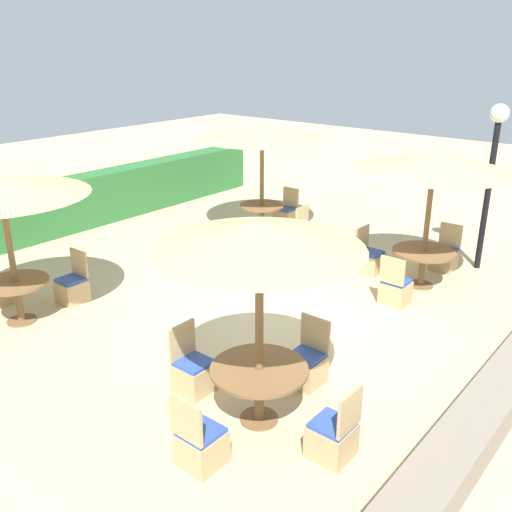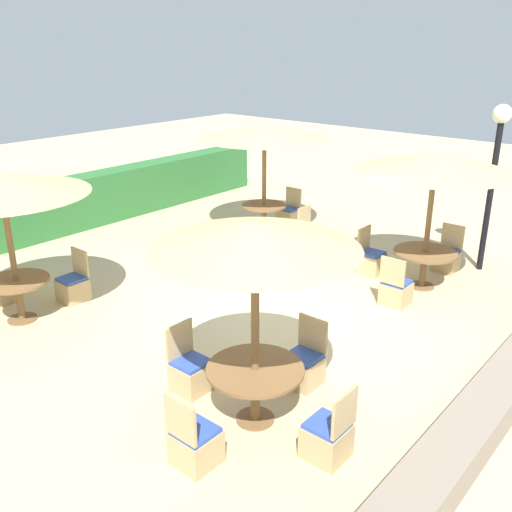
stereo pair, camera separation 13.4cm
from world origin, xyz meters
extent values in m
plane|color=#C6B284|center=(0.00, 0.00, 0.00)|extent=(40.00, 40.00, 0.00)
cube|color=#2D6B33|center=(0.00, 6.82, 0.64)|extent=(13.00, 0.70, 1.28)
cube|color=gray|center=(0.00, -3.80, 0.21)|extent=(10.00, 0.56, 0.43)
cylinder|color=black|center=(4.23, -1.88, 1.50)|extent=(0.12, 0.12, 3.00)
sphere|color=silver|center=(4.23, -1.88, 3.14)|extent=(0.36, 0.36, 0.36)
cylinder|color=brown|center=(3.02, 2.91, 1.28)|extent=(0.10, 0.10, 2.57)
cone|color=tan|center=(3.02, 2.91, 2.49)|extent=(2.94, 2.94, 0.32)
cylinder|color=brown|center=(3.02, 2.91, 0.01)|extent=(0.48, 0.48, 0.03)
cylinder|color=brown|center=(3.02, 2.91, 0.36)|extent=(0.12, 0.12, 0.72)
cylinder|color=brown|center=(3.02, 2.91, 0.74)|extent=(1.06, 1.06, 0.04)
cube|color=tan|center=(3.01, 1.93, 0.20)|extent=(0.46, 0.46, 0.40)
cube|color=#2D4CA8|center=(3.01, 1.93, 0.43)|extent=(0.42, 0.42, 0.05)
cube|color=tan|center=(3.01, 1.72, 0.69)|extent=(0.46, 0.04, 0.48)
cube|color=tan|center=(4.03, 2.94, 0.20)|extent=(0.46, 0.46, 0.40)
cube|color=#2D4CA8|center=(4.03, 2.94, 0.43)|extent=(0.42, 0.42, 0.05)
cube|color=tan|center=(4.24, 2.94, 0.69)|extent=(0.04, 0.46, 0.48)
cylinder|color=brown|center=(2.60, -1.37, 1.24)|extent=(0.10, 0.10, 2.49)
cone|color=tan|center=(2.60, -1.37, 2.41)|extent=(2.78, 2.78, 0.32)
cylinder|color=brown|center=(2.60, -1.37, 0.01)|extent=(0.48, 0.48, 0.03)
cylinder|color=brown|center=(2.60, -1.37, 0.34)|extent=(0.12, 0.12, 0.68)
cylinder|color=brown|center=(2.60, -1.37, 0.70)|extent=(1.17, 1.17, 0.04)
cube|color=tan|center=(1.58, -1.34, 0.20)|extent=(0.46, 0.46, 0.40)
cube|color=#2D4CA8|center=(1.58, -1.34, 0.43)|extent=(0.42, 0.42, 0.05)
cube|color=tan|center=(1.37, -1.34, 0.69)|extent=(0.04, 0.46, 0.48)
cube|color=tan|center=(3.69, -1.37, 0.20)|extent=(0.46, 0.46, 0.40)
cube|color=#2D4CA8|center=(3.69, -1.37, 0.43)|extent=(0.42, 0.42, 0.05)
cube|color=tan|center=(3.90, -1.37, 0.69)|extent=(0.04, 0.46, 0.48)
cube|color=tan|center=(2.58, -0.28, 0.20)|extent=(0.46, 0.46, 0.40)
cube|color=#2D4CA8|center=(2.58, -0.28, 0.43)|extent=(0.42, 0.42, 0.05)
cube|color=tan|center=(2.58, -0.07, 0.69)|extent=(0.46, 0.04, 0.48)
cylinder|color=brown|center=(-2.59, -1.58, 1.26)|extent=(0.10, 0.10, 2.53)
cone|color=tan|center=(-2.59, -1.58, 2.45)|extent=(2.40, 2.40, 0.32)
cylinder|color=brown|center=(-2.59, -1.58, 0.01)|extent=(0.48, 0.48, 0.03)
cylinder|color=brown|center=(-2.59, -1.58, 0.35)|extent=(0.12, 0.12, 0.71)
cylinder|color=brown|center=(-2.59, -1.58, 0.73)|extent=(1.20, 1.20, 0.04)
cube|color=tan|center=(-2.57, -2.62, 0.20)|extent=(0.46, 0.46, 0.40)
cube|color=#2D4CA8|center=(-2.57, -2.62, 0.43)|extent=(0.42, 0.42, 0.05)
cube|color=tan|center=(-2.57, -2.83, 0.69)|extent=(0.46, 0.04, 0.48)
cube|color=tan|center=(-2.64, -0.50, 0.20)|extent=(0.46, 0.46, 0.40)
cube|color=#2D4CA8|center=(-2.64, -0.50, 0.43)|extent=(0.42, 0.42, 0.05)
cube|color=tan|center=(-2.64, -0.29, 0.69)|extent=(0.46, 0.04, 0.48)
cube|color=tan|center=(-3.60, -1.57, 0.20)|extent=(0.46, 0.46, 0.40)
cube|color=#2D4CA8|center=(-3.60, -1.57, 0.43)|extent=(0.42, 0.42, 0.05)
cube|color=tan|center=(-3.81, -1.57, 0.69)|extent=(0.04, 0.46, 0.48)
cube|color=tan|center=(-1.55, -1.55, 0.20)|extent=(0.46, 0.46, 0.40)
cube|color=#2D4CA8|center=(-1.55, -1.55, 0.43)|extent=(0.42, 0.42, 0.05)
cube|color=tan|center=(-1.34, -1.55, 0.69)|extent=(0.04, 0.46, 0.48)
cylinder|color=brown|center=(-3.07, 3.19, 1.21)|extent=(0.10, 0.10, 2.43)
cone|color=tan|center=(-3.07, 3.19, 2.35)|extent=(2.72, 2.72, 0.32)
cylinder|color=brown|center=(-3.07, 3.19, 0.01)|extent=(0.48, 0.48, 0.03)
cylinder|color=brown|center=(-3.07, 3.19, 0.35)|extent=(0.12, 0.12, 0.69)
cylinder|color=brown|center=(-3.07, 3.19, 0.71)|extent=(1.06, 1.06, 0.04)
cube|color=tan|center=(-2.06, 3.20, 0.20)|extent=(0.46, 0.46, 0.40)
cube|color=#2D4CA8|center=(-2.06, 3.20, 0.43)|extent=(0.42, 0.42, 0.05)
cube|color=tan|center=(-1.85, 3.20, 0.69)|extent=(0.04, 0.46, 0.48)
camera|label=1|loc=(-7.20, -5.31, 4.46)|focal=40.00mm
camera|label=2|loc=(-7.11, -5.41, 4.46)|focal=40.00mm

